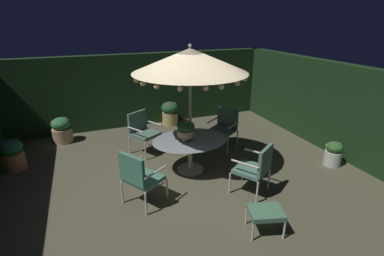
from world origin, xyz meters
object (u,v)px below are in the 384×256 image
(potted_plant_left_far, at_px, (12,154))
(potted_plant_back_right, at_px, (62,130))
(ottoman_footrest, at_px, (266,213))
(patio_chair_north, at_px, (142,129))
(patio_dining_table, at_px, (190,145))
(patio_chair_southeast, at_px, (225,126))
(patio_umbrella, at_px, (190,61))
(patio_chair_northeast, at_px, (139,175))
(centerpiece_planter, at_px, (186,129))
(potted_plant_back_left, at_px, (170,113))
(patio_chair_east, at_px, (256,166))
(potted_plant_back_center, at_px, (333,153))

(potted_plant_left_far, height_order, potted_plant_back_right, potted_plant_left_far)
(ottoman_footrest, bearing_deg, patio_chair_north, 108.23)
(patio_dining_table, bearing_deg, patio_chair_north, 120.39)
(patio_chair_southeast, height_order, ottoman_footrest, patio_chair_southeast)
(patio_umbrella, xyz_separation_m, patio_chair_northeast, (-1.26, -0.81, -1.77))
(centerpiece_planter, bearing_deg, patio_umbrella, 25.98)
(patio_umbrella, relative_size, potted_plant_back_left, 3.75)
(ottoman_footrest, bearing_deg, potted_plant_back_left, 89.45)
(patio_umbrella, relative_size, potted_plant_back_right, 3.90)
(patio_chair_north, xyz_separation_m, patio_chair_southeast, (2.00, -0.47, -0.01))
(patio_umbrella, xyz_separation_m, potted_plant_back_left, (0.44, 2.90, -1.99))
(patio_umbrella, distance_m, centerpiece_planter, 1.36)
(patio_chair_north, xyz_separation_m, potted_plant_back_left, (1.20, 1.61, -0.21))
(patio_umbrella, xyz_separation_m, patio_chair_southeast, (1.24, 0.82, -1.78))
(patio_chair_north, relative_size, patio_chair_east, 1.01)
(patio_chair_east, relative_size, ottoman_footrest, 1.64)
(ottoman_footrest, bearing_deg, potted_plant_back_right, 122.06)
(patio_umbrella, bearing_deg, patio_chair_southeast, 33.43)
(patio_umbrella, relative_size, patio_chair_north, 2.65)
(potted_plant_left_far, xyz_separation_m, potted_plant_back_left, (4.03, 1.45, 0.01))
(potted_plant_left_far, bearing_deg, patio_umbrella, -22.06)
(centerpiece_planter, xyz_separation_m, patio_chair_north, (-0.64, 1.35, -0.42))
(patio_chair_east, xyz_separation_m, potted_plant_back_center, (2.26, 0.30, -0.29))
(ottoman_footrest, relative_size, potted_plant_left_far, 0.86)
(patio_chair_north, xyz_separation_m, patio_chair_east, (1.57, -2.54, -0.02))
(patio_chair_east, distance_m, potted_plant_back_right, 5.21)
(patio_chair_northeast, distance_m, potted_plant_back_right, 3.73)
(centerpiece_planter, relative_size, potted_plant_left_far, 0.69)
(ottoman_footrest, relative_size, potted_plant_back_center, 1.08)
(potted_plant_back_right, bearing_deg, patio_chair_east, -48.40)
(patio_chair_southeast, bearing_deg, centerpiece_planter, -147.19)
(potted_plant_back_right, bearing_deg, patio_chair_southeast, -25.17)
(potted_plant_back_center, xyz_separation_m, potted_plant_back_left, (-2.63, 3.85, 0.09))
(patio_chair_southeast, bearing_deg, potted_plant_back_center, -43.94)
(potted_plant_back_center, bearing_deg, potted_plant_left_far, 160.19)
(patio_dining_table, distance_m, patio_chair_northeast, 1.50)
(patio_chair_east, bearing_deg, potted_plant_back_right, 131.60)
(potted_plant_left_far, bearing_deg, patio_chair_east, -31.53)
(potted_plant_back_center, bearing_deg, patio_dining_table, 162.90)
(potted_plant_left_far, distance_m, potted_plant_back_left, 4.28)
(patio_chair_northeast, distance_m, ottoman_footrest, 2.17)
(ottoman_footrest, relative_size, potted_plant_back_right, 0.88)
(patio_umbrella, relative_size, patio_chair_east, 2.69)
(patio_dining_table, bearing_deg, patio_umbrella, -132.73)
(patio_dining_table, height_order, patio_chair_east, patio_chair_east)
(centerpiece_planter, bearing_deg, ottoman_footrest, -76.52)
(patio_umbrella, height_order, potted_plant_back_left, patio_umbrella)
(patio_chair_north, distance_m, ottoman_footrest, 3.67)
(centerpiece_planter, xyz_separation_m, potted_plant_back_center, (3.20, -0.89, -0.73))
(patio_chair_northeast, relative_size, patio_chair_southeast, 1.05)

